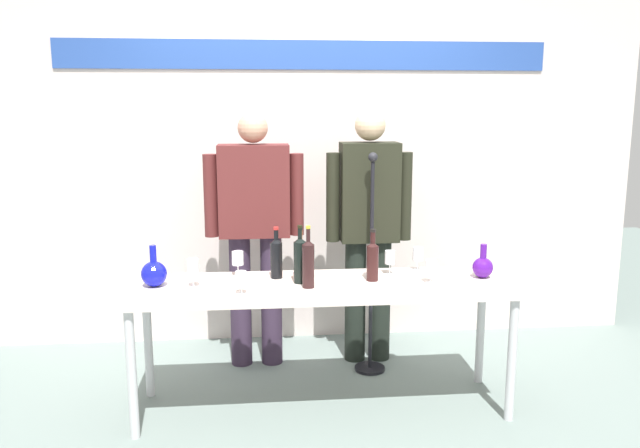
# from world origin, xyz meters

# --- Properties ---
(ground_plane) EXTENTS (10.00, 10.00, 0.00)m
(ground_plane) POSITION_xyz_m (0.00, 0.00, 0.00)
(ground_plane) COLOR slate
(back_wall) EXTENTS (4.91, 0.11, 3.00)m
(back_wall) POSITION_xyz_m (0.00, 1.21, 1.50)
(back_wall) COLOR silver
(back_wall) RESTS_ON ground
(display_table) EXTENTS (2.16, 0.60, 0.75)m
(display_table) POSITION_xyz_m (0.00, 0.00, 0.68)
(display_table) COLOR silver
(display_table) RESTS_ON ground
(decanter_blue_left) EXTENTS (0.14, 0.14, 0.23)m
(decanter_blue_left) POSITION_xyz_m (-0.93, 0.03, 0.82)
(decanter_blue_left) COLOR #1318BD
(decanter_blue_left) RESTS_ON display_table
(decanter_blue_right) EXTENTS (0.12, 0.12, 0.20)m
(decanter_blue_right) POSITION_xyz_m (0.93, 0.03, 0.81)
(decanter_blue_right) COLOR #4E1591
(decanter_blue_right) RESTS_ON display_table
(presenter_left) EXTENTS (0.65, 0.22, 1.68)m
(presenter_left) POSITION_xyz_m (-0.38, 0.69, 0.97)
(presenter_left) COLOR #35273B
(presenter_left) RESTS_ON ground
(presenter_right) EXTENTS (0.57, 0.22, 1.70)m
(presenter_right) POSITION_xyz_m (0.38, 0.69, 0.96)
(presenter_right) COLOR black
(presenter_right) RESTS_ON ground
(wine_bottle_0) EXTENTS (0.07, 0.07, 0.30)m
(wine_bottle_0) POSITION_xyz_m (-0.25, 0.14, 0.87)
(wine_bottle_0) COLOR black
(wine_bottle_0) RESTS_ON display_table
(wine_bottle_1) EXTENTS (0.06, 0.06, 0.30)m
(wine_bottle_1) POSITION_xyz_m (-0.11, 0.13, 0.87)
(wine_bottle_1) COLOR #CB6E2C
(wine_bottle_1) RESTS_ON display_table
(wine_bottle_2) EXTENTS (0.07, 0.07, 0.34)m
(wine_bottle_2) POSITION_xyz_m (-0.09, -0.07, 0.89)
(wine_bottle_2) COLOR black
(wine_bottle_2) RESTS_ON display_table
(wine_bottle_3) EXTENTS (0.07, 0.07, 0.30)m
(wine_bottle_3) POSITION_xyz_m (0.29, 0.03, 0.87)
(wine_bottle_3) COLOR #321716
(wine_bottle_3) RESTS_ON display_table
(wine_bottle_4) EXTENTS (0.07, 0.07, 0.33)m
(wine_bottle_4) POSITION_xyz_m (-0.12, 0.02, 0.88)
(wine_bottle_4) COLOR black
(wine_bottle_4) RESTS_ON display_table
(wine_glass_left_0) EXTENTS (0.07, 0.07, 0.14)m
(wine_glass_left_0) POSITION_xyz_m (-0.48, 0.21, 0.85)
(wine_glass_left_0) COLOR white
(wine_glass_left_0) RESTS_ON display_table
(wine_glass_left_1) EXTENTS (0.06, 0.06, 0.16)m
(wine_glass_left_1) POSITION_xyz_m (-0.71, -0.02, 0.86)
(wine_glass_left_1) COLOR white
(wine_glass_left_1) RESTS_ON display_table
(wine_glass_left_2) EXTENTS (0.06, 0.06, 0.13)m
(wine_glass_left_2) POSITION_xyz_m (-0.45, -0.17, 0.83)
(wine_glass_left_2) COLOR white
(wine_glass_left_2) RESTS_ON display_table
(wine_glass_right_0) EXTENTS (0.06, 0.06, 0.14)m
(wine_glass_right_0) POSITION_xyz_m (0.41, 0.15, 0.84)
(wine_glass_right_0) COLOR white
(wine_glass_right_0) RESTS_ON display_table
(wine_glass_right_1) EXTENTS (0.06, 0.06, 0.13)m
(wine_glass_right_1) POSITION_xyz_m (0.60, -0.05, 0.84)
(wine_glass_right_1) COLOR white
(wine_glass_right_1) RESTS_ON display_table
(wine_glass_right_2) EXTENTS (0.06, 0.06, 0.14)m
(wine_glass_right_2) POSITION_xyz_m (0.60, 0.24, 0.84)
(wine_glass_right_2) COLOR white
(wine_glass_right_2) RESTS_ON display_table
(microphone_stand) EXTENTS (0.20, 0.20, 1.44)m
(microphone_stand) POSITION_xyz_m (0.36, 0.49, 0.47)
(microphone_stand) COLOR black
(microphone_stand) RESTS_ON ground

